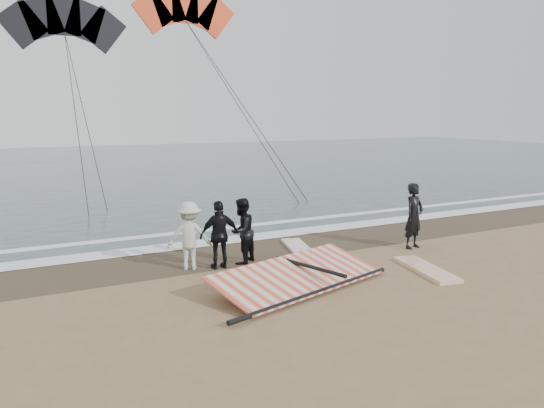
{
  "coord_description": "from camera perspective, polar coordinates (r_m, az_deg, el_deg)",
  "views": [
    {
      "loc": [
        -7.73,
        -8.97,
        3.9
      ],
      "look_at": [
        -1.36,
        3.0,
        1.6
      ],
      "focal_mm": 35.0,
      "sensor_mm": 36.0,
      "label": 1
    }
  ],
  "objects": [
    {
      "name": "kite_dark",
      "position": [
        32.36,
        -21.45,
        17.28
      ],
      "size": [
        7.48,
        5.57,
        13.74
      ],
      "color": "black",
      "rests_on": "ground"
    },
    {
      "name": "foam_near",
      "position": [
        17.2,
        -0.54,
        -3.39
      ],
      "size": [
        120.0,
        0.9,
        0.01
      ],
      "primitive_type": "cube",
      "color": "white",
      "rests_on": "sea"
    },
    {
      "name": "sea",
      "position": [
        42.85,
        -17.55,
        3.97
      ],
      "size": [
        120.0,
        54.0,
        0.02
      ],
      "primitive_type": "cube",
      "color": "#233838",
      "rests_on": "ground"
    },
    {
      "name": "board_white",
      "position": [
        14.0,
        16.24,
        -6.74
      ],
      "size": [
        1.14,
        2.36,
        0.09
      ],
      "primitive_type": "cube",
      "rotation": [
        0.0,
        0.0,
        -0.23
      ],
      "color": "silver",
      "rests_on": "ground"
    },
    {
      "name": "wet_sand",
      "position": [
        16.01,
        1.79,
        -4.46
      ],
      "size": [
        120.0,
        2.8,
        0.01
      ],
      "primitive_type": "cube",
      "color": "#4C3D2B",
      "rests_on": "ground"
    },
    {
      "name": "board_cream",
      "position": [
        15.52,
        2.9,
        -4.77
      ],
      "size": [
        1.16,
        2.24,
        0.09
      ],
      "primitive_type": "cube",
      "rotation": [
        0.0,
        0.0,
        -0.28
      ],
      "color": "silver",
      "rests_on": "ground"
    },
    {
      "name": "foam_far",
      "position": [
        18.69,
        -2.94,
        -2.35
      ],
      "size": [
        120.0,
        0.45,
        0.01
      ],
      "primitive_type": "cube",
      "color": "white",
      "rests_on": "sea"
    },
    {
      "name": "trio_cluster",
      "position": [
        13.66,
        -6.22,
        -3.23
      ],
      "size": [
        2.58,
        1.14,
        1.76
      ],
      "color": "black",
      "rests_on": "ground"
    },
    {
      "name": "man_main",
      "position": [
        16.06,
        15.02,
        -1.24
      ],
      "size": [
        0.79,
        0.62,
        1.93
      ],
      "primitive_type": "imported",
      "rotation": [
        0.0,
        0.0,
        0.25
      ],
      "color": "black",
      "rests_on": "ground"
    },
    {
      "name": "sail_rig",
      "position": [
        12.28,
        2.24,
        -7.92
      ],
      "size": [
        4.76,
        2.87,
        0.52
      ],
      "color": "black",
      "rests_on": "ground"
    },
    {
      "name": "kite_red",
      "position": [
        33.32,
        -9.29,
        19.43
      ],
      "size": [
        6.89,
        5.77,
        14.71
      ],
      "color": "#ED451B",
      "rests_on": "ground"
    },
    {
      "name": "ground",
      "position": [
        12.47,
        12.24,
        -8.83
      ],
      "size": [
        120.0,
        120.0,
        0.0
      ],
      "primitive_type": "plane",
      "color": "#8C704C",
      "rests_on": "ground"
    }
  ]
}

